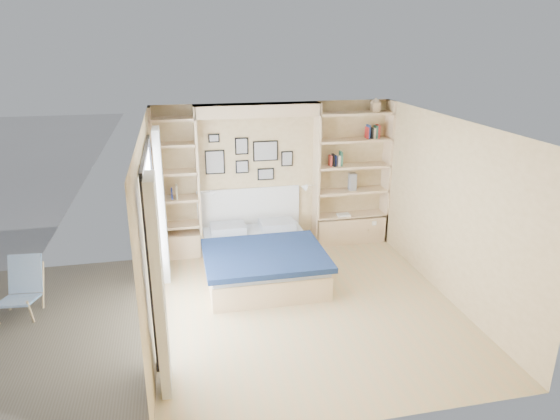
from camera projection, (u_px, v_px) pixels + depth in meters
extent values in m
plane|color=tan|center=(307.00, 306.00, 6.86)|extent=(4.50, 4.50, 0.00)
plane|color=#D5B785|center=(274.00, 176.00, 8.53)|extent=(4.00, 0.00, 4.00)
plane|color=#D5B785|center=(376.00, 307.00, 4.37)|extent=(4.00, 0.00, 4.00)
plane|color=#D5B785|center=(150.00, 233.00, 6.06)|extent=(0.00, 4.50, 4.50)
plane|color=#D5B785|center=(449.00, 210.00, 6.85)|extent=(0.00, 4.50, 4.50)
plane|color=white|center=(310.00, 124.00, 6.04)|extent=(4.50, 4.50, 0.00)
cube|color=beige|center=(198.00, 183.00, 8.11)|extent=(0.04, 0.35, 2.50)
cube|color=beige|center=(316.00, 176.00, 8.51)|extent=(0.04, 0.35, 2.50)
cube|color=beige|center=(258.00, 110.00, 7.94)|extent=(2.00, 0.35, 0.20)
cube|color=beige|center=(386.00, 172.00, 8.76)|extent=(0.04, 0.35, 2.50)
cube|color=beige|center=(155.00, 186.00, 7.98)|extent=(0.04, 0.35, 2.50)
cube|color=beige|center=(350.00, 228.00, 8.96)|extent=(1.30, 0.35, 0.50)
cube|color=beige|center=(180.00, 244.00, 8.39)|extent=(0.70, 0.35, 0.40)
cube|color=black|center=(145.00, 153.00, 5.74)|extent=(0.04, 2.08, 0.06)
cube|color=black|center=(160.00, 320.00, 6.46)|extent=(0.04, 2.08, 0.06)
cube|color=black|center=(151.00, 281.00, 5.17)|extent=(0.04, 0.06, 2.20)
cube|color=black|center=(155.00, 216.00, 7.05)|extent=(0.04, 0.06, 2.20)
cube|color=silver|center=(152.00, 242.00, 6.10)|extent=(0.01, 2.00, 2.20)
cube|color=white|center=(159.00, 289.00, 4.91)|extent=(0.10, 0.45, 2.30)
cube|color=white|center=(162.00, 206.00, 7.32)|extent=(0.10, 0.45, 2.30)
cube|color=beige|center=(350.00, 215.00, 8.88)|extent=(1.30, 0.35, 0.04)
cube|color=beige|center=(352.00, 191.00, 8.73)|extent=(1.30, 0.35, 0.04)
cube|color=beige|center=(353.00, 166.00, 8.59)|extent=(1.30, 0.35, 0.04)
cube|color=beige|center=(354.00, 140.00, 8.44)|extent=(1.30, 0.35, 0.04)
cube|color=beige|center=(355.00, 113.00, 8.29)|extent=(1.30, 0.35, 0.04)
cube|color=beige|center=(179.00, 225.00, 8.27)|extent=(0.70, 0.35, 0.04)
cube|color=beige|center=(177.00, 199.00, 8.13)|extent=(0.70, 0.35, 0.04)
cube|color=beige|center=(175.00, 172.00, 7.98)|extent=(0.70, 0.35, 0.04)
cube|color=beige|center=(173.00, 145.00, 7.83)|extent=(0.70, 0.35, 0.04)
cube|color=beige|center=(172.00, 119.00, 7.70)|extent=(0.70, 0.35, 0.04)
cube|color=beige|center=(261.00, 264.00, 7.71)|extent=(1.67, 2.08, 0.36)
cube|color=#A5ABB4|center=(261.00, 250.00, 7.64)|extent=(1.63, 2.04, 0.10)
cube|color=#132345|center=(265.00, 255.00, 7.29)|extent=(1.77, 1.46, 0.08)
cube|color=#A5ABB4|center=(228.00, 228.00, 8.20)|extent=(0.57, 0.42, 0.12)
cube|color=#A5ABB4|center=(277.00, 224.00, 8.37)|extent=(0.57, 0.42, 0.12)
cube|color=white|center=(249.00, 208.00, 8.59)|extent=(1.77, 0.04, 0.70)
cube|color=black|center=(215.00, 162.00, 8.21)|extent=(0.32, 0.02, 0.40)
cube|color=gray|center=(215.00, 162.00, 8.20)|extent=(0.28, 0.01, 0.36)
cube|color=black|center=(242.00, 146.00, 8.22)|extent=(0.22, 0.02, 0.28)
cube|color=gray|center=(242.00, 146.00, 8.21)|extent=(0.18, 0.01, 0.24)
cube|color=black|center=(242.00, 167.00, 8.33)|extent=(0.22, 0.02, 0.22)
cube|color=gray|center=(242.00, 167.00, 8.32)|extent=(0.18, 0.01, 0.18)
cube|color=black|center=(266.00, 151.00, 8.33)|extent=(0.42, 0.02, 0.34)
cube|color=gray|center=(266.00, 151.00, 8.32)|extent=(0.38, 0.01, 0.30)
cube|color=black|center=(266.00, 174.00, 8.46)|extent=(0.28, 0.02, 0.20)
cube|color=gray|center=(266.00, 174.00, 8.45)|extent=(0.24, 0.01, 0.16)
cube|color=black|center=(287.00, 159.00, 8.45)|extent=(0.20, 0.02, 0.26)
cube|color=gray|center=(287.00, 159.00, 8.44)|extent=(0.16, 0.01, 0.22)
cube|color=black|center=(214.00, 138.00, 8.08)|extent=(0.18, 0.02, 0.14)
cube|color=gray|center=(214.00, 138.00, 8.07)|extent=(0.14, 0.01, 0.10)
cylinder|color=silver|center=(207.00, 192.00, 8.11)|extent=(0.20, 0.02, 0.02)
cone|color=white|center=(214.00, 192.00, 8.14)|extent=(0.13, 0.12, 0.15)
cylinder|color=silver|center=(309.00, 185.00, 8.45)|extent=(0.20, 0.02, 0.02)
cone|color=white|center=(304.00, 187.00, 8.44)|extent=(0.13, 0.12, 0.15)
cube|color=#B3372B|center=(330.00, 161.00, 8.47)|extent=(0.02, 0.15, 0.19)
cube|color=navy|center=(334.00, 160.00, 8.48)|extent=(0.03, 0.15, 0.20)
cube|color=black|center=(334.00, 160.00, 8.47)|extent=(0.03, 0.15, 0.20)
cube|color=#BFB28C|center=(338.00, 161.00, 8.49)|extent=(0.04, 0.15, 0.18)
cube|color=#26593F|center=(341.00, 159.00, 8.49)|extent=(0.03, 0.15, 0.25)
cube|color=#A51E1E|center=(367.00, 133.00, 8.44)|extent=(0.02, 0.15, 0.19)
cube|color=navy|center=(368.00, 132.00, 8.44)|extent=(0.03, 0.15, 0.23)
cube|color=black|center=(371.00, 133.00, 8.46)|extent=(0.03, 0.15, 0.18)
cube|color=#BFB28C|center=(373.00, 133.00, 8.47)|extent=(0.04, 0.15, 0.18)
cube|color=#235648|center=(376.00, 132.00, 8.47)|extent=(0.03, 0.15, 0.22)
cube|color=maroon|center=(378.00, 131.00, 8.47)|extent=(0.03, 0.15, 0.23)
cube|color=navy|center=(172.00, 194.00, 8.07)|extent=(0.02, 0.15, 0.17)
cube|color=#BFB28C|center=(177.00, 192.00, 8.08)|extent=(0.03, 0.15, 0.22)
cube|color=beige|center=(375.00, 107.00, 8.33)|extent=(0.13, 0.13, 0.15)
cone|color=beige|center=(376.00, 100.00, 8.29)|extent=(0.20, 0.20, 0.08)
cube|color=slate|center=(352.00, 182.00, 8.68)|extent=(0.12, 0.12, 0.30)
cube|color=white|center=(343.00, 215.00, 8.79)|extent=(0.22, 0.16, 0.03)
cube|color=#685C4C|center=(25.00, 337.00, 6.15)|extent=(3.20, 4.00, 0.05)
cylinder|color=tan|center=(31.00, 312.00, 6.33)|extent=(0.04, 0.13, 0.38)
cylinder|color=tan|center=(10.00, 288.00, 6.74)|extent=(0.06, 0.31, 0.62)
cylinder|color=tan|center=(43.00, 286.00, 6.79)|extent=(0.06, 0.31, 0.62)
cube|color=#3563A2|center=(18.00, 301.00, 6.46)|extent=(0.47, 0.56, 0.14)
cube|color=#3563A2|center=(25.00, 273.00, 6.73)|extent=(0.45, 0.25, 0.51)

